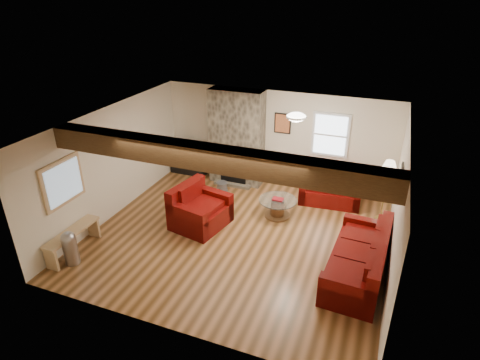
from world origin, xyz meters
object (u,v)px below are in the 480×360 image
Objects in this scene: sofa_three at (358,256)px; television at (189,148)px; armchair_red at (200,207)px; floor_lamp at (389,170)px; coffee_table at (278,208)px; loveseat at (331,188)px; tv_cabinet at (190,164)px.

television reaches higher than sofa_three.
floor_lamp is at bearing -54.07° from armchair_red.
coffee_table is at bearing -25.29° from television.
television is at bearing 154.71° from coffee_table.
loveseat is at bearing 48.02° from coffee_table.
sofa_three is 1.94× the size of armchair_red.
loveseat is (-0.93, 2.61, -0.05)m from sofa_three.
coffee_table is 1.08× the size of television.
armchair_red is 4.14m from floor_lamp.
loveseat reaches higher than tv_cabinet.
armchair_red is at bearing -146.27° from coffee_table.
tv_cabinet is (-3.00, 1.42, 0.04)m from coffee_table.
floor_lamp is at bearing 17.56° from coffee_table.
coffee_table is (-1.00, -1.12, -0.17)m from loveseat.
coffee_table is at bearing -25.29° from tv_cabinet.
loveseat is at bearing -4.29° from tv_cabinet.
tv_cabinet is (-4.93, 2.91, -0.17)m from sofa_three.
sofa_three is at bearing -37.78° from coffee_table.
sofa_three is 2.45m from coffee_table.
loveseat is at bearing -38.28° from armchair_red.
armchair_red reaches higher than coffee_table.
television is (-3.00, 1.42, 0.53)m from coffee_table.
armchair_red is 1.12× the size of tv_cabinet.
floor_lamp is (3.70, 1.69, 0.77)m from armchair_red.
tv_cabinet is 0.49m from television.
tv_cabinet is at bearing 170.89° from loveseat.
coffee_table is 0.61× the size of floor_lamp.
loveseat reaches higher than coffee_table.
floor_lamp is at bearing -23.22° from loveseat.
floor_lamp is at bearing -7.72° from tv_cabinet.
coffee_table is 3.36m from television.
tv_cabinet is at bearing -117.33° from sofa_three.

